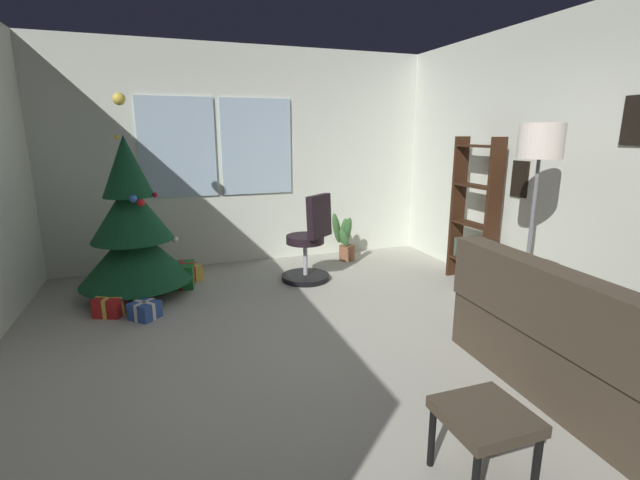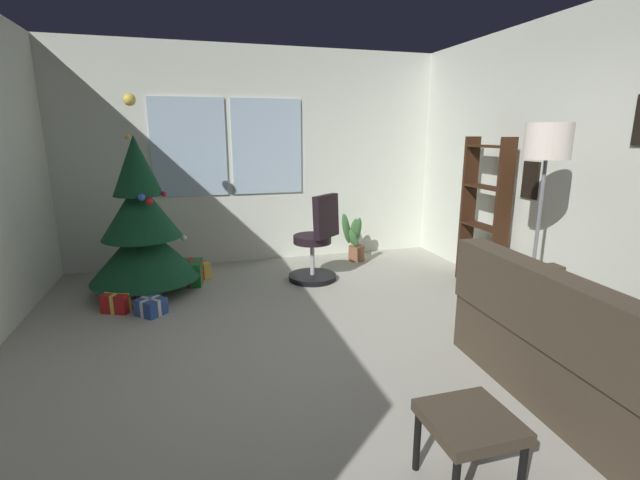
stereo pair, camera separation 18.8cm
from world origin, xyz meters
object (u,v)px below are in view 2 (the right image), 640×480
at_px(floor_lamp, 546,158).
at_px(holiday_tree, 142,229).
at_px(gift_box_green, 190,273).
at_px(gift_box_gold, 197,270).
at_px(bookshelf, 483,223).
at_px(gift_box_blue, 151,307).
at_px(potted_plant, 354,240).
at_px(couch, 638,376).
at_px(gift_box_red, 118,302).
at_px(office_chair, 316,247).
at_px(footstool, 469,427).

bearing_deg(floor_lamp, holiday_tree, 148.60).
relative_size(gift_box_green, gift_box_gold, 0.95).
bearing_deg(bookshelf, gift_box_blue, 177.84).
height_order(holiday_tree, bookshelf, holiday_tree).
relative_size(gift_box_gold, potted_plant, 0.59).
height_order(couch, gift_box_red, couch).
distance_m(bookshelf, floor_lamp, 1.45).
xyz_separation_m(gift_box_red, gift_box_green, (0.67, 0.63, 0.04)).
bearing_deg(gift_box_gold, office_chair, -21.13).
bearing_deg(footstool, gift_box_green, 110.18).
height_order(couch, bookshelf, bookshelf).
distance_m(couch, gift_box_blue, 3.83).
bearing_deg(couch, potted_plant, 95.66).
distance_m(couch, holiday_tree, 4.37).
height_order(gift_box_blue, bookshelf, bookshelf).
xyz_separation_m(office_chair, floor_lamp, (1.37, -1.84, 1.09)).
height_order(gift_box_blue, office_chair, office_chair).
relative_size(gift_box_blue, floor_lamp, 0.18).
height_order(footstool, floor_lamp, floor_lamp).
distance_m(gift_box_blue, floor_lamp, 3.70).
bearing_deg(office_chair, gift_box_green, 168.57).
height_order(couch, gift_box_green, couch).
bearing_deg(couch, floor_lamp, 77.28).
bearing_deg(gift_box_green, potted_plant, 11.19).
distance_m(holiday_tree, gift_box_gold, 0.90).
height_order(gift_box_green, gift_box_gold, gift_box_green).
height_order(bookshelf, potted_plant, bookshelf).
relative_size(floor_lamp, potted_plant, 2.71).
bearing_deg(gift_box_red, office_chair, 9.36).
bearing_deg(gift_box_blue, holiday_tree, 97.28).
distance_m(gift_box_gold, gift_box_blue, 1.14).
bearing_deg(bookshelf, gift_box_green, 163.16).
relative_size(footstool, gift_box_green, 1.11).
bearing_deg(potted_plant, office_chair, -135.71).
bearing_deg(floor_lamp, gift_box_green, 142.67).
relative_size(gift_box_red, bookshelf, 0.19).
relative_size(couch, gift_box_green, 5.86).
distance_m(gift_box_red, office_chair, 2.15).
height_order(couch, floor_lamp, floor_lamp).
bearing_deg(gift_box_green, gift_box_gold, 70.04).
distance_m(couch, bookshelf, 2.49).
distance_m(footstool, gift_box_blue, 3.14).
bearing_deg(holiday_tree, floor_lamp, -31.40).
height_order(gift_box_blue, potted_plant, potted_plant).
bearing_deg(office_chair, holiday_tree, 175.92).
xyz_separation_m(couch, gift_box_gold, (-2.44, 3.56, -0.21)).
bearing_deg(holiday_tree, gift_box_gold, 36.01).
xyz_separation_m(holiday_tree, gift_box_red, (-0.23, -0.48, -0.61)).
relative_size(couch, office_chair, 2.11).
distance_m(gift_box_red, potted_plant, 3.02).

